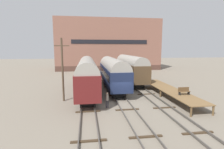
# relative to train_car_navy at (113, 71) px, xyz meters

# --- Properties ---
(ground_plane) EXTENTS (200.00, 200.00, 0.00)m
(ground_plane) POSITION_rel_train_car_navy_xyz_m (0.00, -7.94, -2.88)
(ground_plane) COLOR slate
(track_left) EXTENTS (2.60, 60.00, 0.26)m
(track_left) POSITION_rel_train_car_navy_xyz_m (-4.25, -7.94, -2.73)
(track_left) COLOR #4C4742
(track_left) RESTS_ON ground
(track_middle) EXTENTS (2.60, 60.00, 0.26)m
(track_middle) POSITION_rel_train_car_navy_xyz_m (0.00, -7.94, -2.73)
(track_middle) COLOR #4C4742
(track_middle) RESTS_ON ground
(track_right) EXTENTS (2.60, 60.00, 0.26)m
(track_right) POSITION_rel_train_car_navy_xyz_m (4.25, -7.94, -2.73)
(track_right) COLOR #4C4742
(track_right) RESTS_ON ground
(train_car_navy) EXTENTS (3.00, 15.89, 5.08)m
(train_car_navy) POSITION_rel_train_car_navy_xyz_m (0.00, 0.00, 0.00)
(train_car_navy) COLOR black
(train_car_navy) RESTS_ON ground
(train_car_maroon) EXTENTS (2.90, 17.59, 5.23)m
(train_car_maroon) POSITION_rel_train_car_navy_xyz_m (-4.25, -2.57, 0.11)
(train_car_maroon) COLOR black
(train_car_maroon) RESTS_ON ground
(train_car_brown) EXTENTS (2.90, 15.56, 5.28)m
(train_car_brown) POSITION_rel_train_car_navy_xyz_m (4.25, 4.78, 0.14)
(train_car_brown) COLOR black
(train_car_brown) RESTS_ON ground
(station_platform) EXTENTS (2.69, 14.69, 1.10)m
(station_platform) POSITION_rel_train_car_navy_xyz_m (6.92, -6.50, -1.86)
(station_platform) COLOR brown
(station_platform) RESTS_ON ground
(bench) EXTENTS (1.40, 0.40, 0.91)m
(bench) POSITION_rel_train_car_navy_xyz_m (7.26, -9.68, -1.29)
(bench) COLOR brown
(bench) RESTS_ON station_platform
(person_worker) EXTENTS (0.32, 0.32, 1.79)m
(person_worker) POSITION_rel_train_car_navy_xyz_m (-2.10, -9.91, -1.79)
(person_worker) COLOR #282833
(person_worker) RESTS_ON ground
(utility_pole) EXTENTS (1.80, 0.24, 7.92)m
(utility_pole) POSITION_rel_train_car_navy_xyz_m (-7.28, -6.45, 1.25)
(utility_pole) COLOR #473828
(utility_pole) RESTS_ON ground
(warehouse_building) EXTENTS (32.13, 10.80, 15.67)m
(warehouse_building) POSITION_rel_train_car_navy_xyz_m (2.66, 28.37, 4.96)
(warehouse_building) COLOR #4F342A
(warehouse_building) RESTS_ON ground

